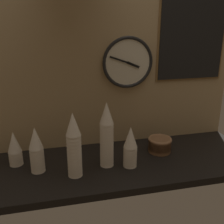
# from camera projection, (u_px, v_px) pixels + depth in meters

# --- Properties ---
(ground_plane) EXTENTS (1.60, 0.56, 0.04)m
(ground_plane) POSITION_uv_depth(u_px,v_px,m) (118.00, 164.00, 1.61)
(ground_plane) COLOR black
(wall_tiled_back) EXTENTS (1.60, 0.03, 1.05)m
(wall_tiled_back) POSITION_uv_depth(u_px,v_px,m) (108.00, 62.00, 1.67)
(wall_tiled_back) COLOR tan
(wall_tiled_back) RESTS_ON ground_plane
(cup_stack_center_left) EXTENTS (0.08, 0.08, 0.35)m
(cup_stack_center_left) POSITION_uv_depth(u_px,v_px,m) (74.00, 145.00, 1.41)
(cup_stack_center_left) COLOR beige
(cup_stack_center_left) RESTS_ON ground_plane
(cup_stack_far_left) EXTENTS (0.08, 0.08, 0.20)m
(cup_stack_far_left) POSITION_uv_depth(u_px,v_px,m) (15.00, 148.00, 1.54)
(cup_stack_far_left) COLOR beige
(cup_stack_far_left) RESTS_ON ground_plane
(cup_stack_center_right) EXTENTS (0.08, 0.08, 0.23)m
(cup_stack_center_right) POSITION_uv_depth(u_px,v_px,m) (130.00, 147.00, 1.52)
(cup_stack_center_right) COLOR beige
(cup_stack_center_right) RESTS_ON ground_plane
(cup_stack_left) EXTENTS (0.08, 0.08, 0.25)m
(cup_stack_left) POSITION_uv_depth(u_px,v_px,m) (36.00, 150.00, 1.46)
(cup_stack_left) COLOR beige
(cup_stack_left) RESTS_ON ground_plane
(cup_stack_center) EXTENTS (0.08, 0.08, 0.37)m
(cup_stack_center) POSITION_uv_depth(u_px,v_px,m) (107.00, 135.00, 1.50)
(cup_stack_center) COLOR beige
(cup_stack_center) RESTS_ON ground_plane
(bowl_stack_right) EXTENTS (0.14, 0.14, 0.09)m
(bowl_stack_right) POSITION_uv_depth(u_px,v_px,m) (160.00, 144.00, 1.70)
(bowl_stack_right) COLOR brown
(bowl_stack_right) RESTS_ON ground_plane
(wall_clock) EXTENTS (0.31, 0.03, 0.31)m
(wall_clock) POSITION_uv_depth(u_px,v_px,m) (128.00, 63.00, 1.67)
(wall_clock) COLOR beige
(menu_board) EXTENTS (0.45, 0.01, 0.52)m
(menu_board) POSITION_uv_depth(u_px,v_px,m) (192.00, 39.00, 1.72)
(menu_board) COLOR olive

